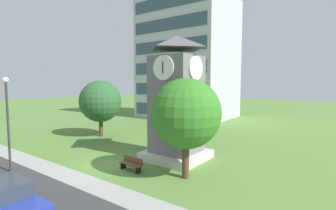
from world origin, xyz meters
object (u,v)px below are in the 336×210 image
Objects in this scene: clock_tower at (177,106)px; tree_by_building at (186,114)px; street_lamp at (8,114)px; tree_near_tower at (100,101)px; park_bench at (131,164)px; parked_car_blue at (4,202)px.

tree_by_building is at bearing -47.51° from clock_tower.
tree_near_tower is at bearing 110.90° from street_lamp.
clock_tower is at bearing 50.42° from street_lamp.
tree_near_tower is at bearing 150.43° from park_bench.
clock_tower reaches higher than parked_car_blue.
parked_car_blue is (10.40, -13.35, -2.92)m from tree_near_tower.
tree_near_tower is (-10.24, 5.81, 3.32)m from park_bench.
street_lamp is at bearing 156.60° from parked_car_blue.
street_lamp is 11.35m from tree_near_tower.
tree_by_building is (2.60, -2.84, -0.14)m from clock_tower.
tree_near_tower is 17.18m from parked_car_blue.
tree_by_building is (9.76, 5.81, 0.15)m from street_lamp.
tree_near_tower is at bearing 170.12° from clock_tower.
park_bench is 0.30× the size of tree_by_building.
park_bench is at bearing -103.99° from clock_tower.
parked_car_blue is at bearing -94.01° from clock_tower.
tree_near_tower is (-11.20, 1.95, -0.29)m from clock_tower.
clock_tower is 11.38m from tree_near_tower.
parked_car_blue reaches higher than park_bench.
park_bench is at bearing 37.74° from street_lamp.
parked_car_blue is at bearing -52.08° from tree_near_tower.
street_lamp reaches higher than parked_car_blue.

